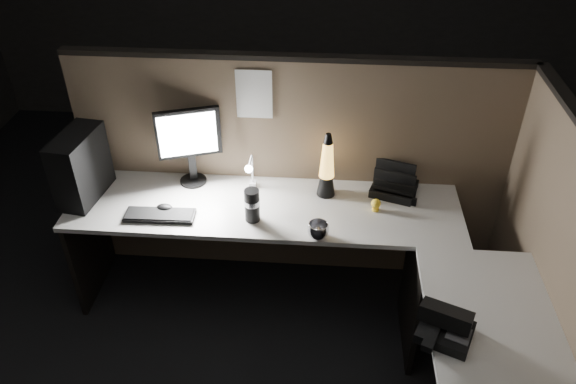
# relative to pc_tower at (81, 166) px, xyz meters

# --- Properties ---
(floor) EXTENTS (6.00, 6.00, 0.00)m
(floor) POSITION_rel_pc_tower_xyz_m (1.22, -0.62, -0.94)
(floor) COLOR black
(floor) RESTS_ON ground
(room_shell) EXTENTS (6.00, 6.00, 6.00)m
(room_shell) POSITION_rel_pc_tower_xyz_m (1.22, -0.62, 0.68)
(room_shell) COLOR silver
(room_shell) RESTS_ON ground
(partition_back) EXTENTS (2.66, 0.06, 1.50)m
(partition_back) POSITION_rel_pc_tower_xyz_m (1.22, 0.31, -0.19)
(partition_back) COLOR brown
(partition_back) RESTS_ON ground
(partition_right) EXTENTS (0.06, 1.66, 1.50)m
(partition_right) POSITION_rel_pc_tower_xyz_m (2.55, -0.52, -0.19)
(partition_right) COLOR brown
(partition_right) RESTS_ON ground
(desk) EXTENTS (2.60, 1.60, 0.73)m
(desk) POSITION_rel_pc_tower_xyz_m (1.40, -0.37, -0.36)
(desk) COLOR beige
(desk) RESTS_ON ground
(pc_tower) EXTENTS (0.23, 0.41, 0.41)m
(pc_tower) POSITION_rel_pc_tower_xyz_m (0.00, 0.00, 0.00)
(pc_tower) COLOR black
(pc_tower) RESTS_ON desk
(monitor) EXTENTS (0.37, 0.17, 0.49)m
(monitor) POSITION_rel_pc_tower_xyz_m (0.60, 0.20, 0.09)
(monitor) COLOR black
(monitor) RESTS_ON desk
(keyboard) EXTENTS (0.40, 0.14, 0.02)m
(keyboard) POSITION_rel_pc_tower_xyz_m (0.49, -0.17, -0.20)
(keyboard) COLOR black
(keyboard) RESTS_ON desk
(mouse) EXTENTS (0.11, 0.08, 0.04)m
(mouse) POSITION_rel_pc_tower_xyz_m (0.50, -0.11, -0.19)
(mouse) COLOR black
(mouse) RESTS_ON desk
(clip_lamp) EXTENTS (0.05, 0.19, 0.24)m
(clip_lamp) POSITION_rel_pc_tower_xyz_m (0.98, 0.10, -0.07)
(clip_lamp) COLOR silver
(clip_lamp) RESTS_ON desk
(organizer) EXTENTS (0.31, 0.29, 0.19)m
(organizer) POSITION_rel_pc_tower_xyz_m (1.84, 0.18, -0.16)
(organizer) COLOR black
(organizer) RESTS_ON desk
(lava_lamp) EXTENTS (0.11, 0.11, 0.41)m
(lava_lamp) POSITION_rel_pc_tower_xyz_m (1.43, 0.12, -0.03)
(lava_lamp) COLOR black
(lava_lamp) RESTS_ON desk
(travel_mug) EXTENTS (0.09, 0.09, 0.20)m
(travel_mug) POSITION_rel_pc_tower_xyz_m (1.02, -0.16, -0.11)
(travel_mug) COLOR black
(travel_mug) RESTS_ON desk
(steel_mug) EXTENTS (0.12, 0.12, 0.09)m
(steel_mug) POSITION_rel_pc_tower_xyz_m (1.39, -0.28, -0.16)
(steel_mug) COLOR #B2B2B9
(steel_mug) RESTS_ON desk
(figurine) EXTENTS (0.06, 0.06, 0.06)m
(figurine) POSITION_rel_pc_tower_xyz_m (1.72, -0.02, -0.16)
(figurine) COLOR yellow
(figurine) RESTS_ON desk
(pinned_paper) EXTENTS (0.21, 0.00, 0.30)m
(pinned_paper) POSITION_rel_pc_tower_xyz_m (0.99, 0.27, 0.36)
(pinned_paper) COLOR white
(pinned_paper) RESTS_ON partition_back
(desk_phone) EXTENTS (0.29, 0.29, 0.14)m
(desk_phone) POSITION_rel_pc_tower_xyz_m (1.98, -0.91, -0.15)
(desk_phone) COLOR black
(desk_phone) RESTS_ON desk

